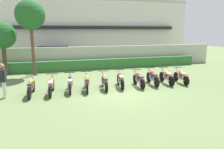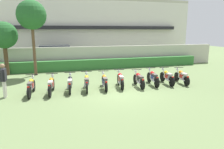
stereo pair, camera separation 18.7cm
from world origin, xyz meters
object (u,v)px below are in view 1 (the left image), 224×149
at_px(motorcycle_in_row_2, 70,83).
at_px(parked_car, 55,55).
at_px(inspector_person, 3,78).
at_px(motorcycle_in_row_4, 105,81).
at_px(motorcycle_in_row_0, 31,87).
at_px(tree_near_inspector, 2,36).
at_px(motorcycle_in_row_1, 51,85).
at_px(tree_far_side, 30,15).
at_px(motorcycle_in_row_7, 153,77).
at_px(motorcycle_in_row_8, 167,77).
at_px(motorcycle_in_row_5, 120,80).
at_px(motorcycle_in_row_6, 139,79).
at_px(motorcycle_in_row_3, 87,82).
at_px(motorcycle_in_row_9, 181,76).

bearing_deg(motorcycle_in_row_2, parked_car, 9.21).
bearing_deg(inspector_person, motorcycle_in_row_4, 1.78).
bearing_deg(motorcycle_in_row_0, tree_near_inspector, 25.20).
bearing_deg(tree_near_inspector, inspector_person, -80.58).
bearing_deg(inspector_person, motorcycle_in_row_1, 0.55).
height_order(tree_near_inspector, motorcycle_in_row_2, tree_near_inspector).
xyz_separation_m(tree_far_side, motorcycle_in_row_7, (6.99, -4.95, -3.78)).
relative_size(motorcycle_in_row_4, motorcycle_in_row_8, 0.99).
xyz_separation_m(motorcycle_in_row_1, motorcycle_in_row_5, (3.81, 0.18, -0.00)).
bearing_deg(motorcycle_in_row_5, motorcycle_in_row_7, -81.79).
relative_size(tree_near_inspector, motorcycle_in_row_6, 2.14).
xyz_separation_m(motorcycle_in_row_4, motorcycle_in_row_5, (0.95, 0.05, 0.02)).
height_order(motorcycle_in_row_2, motorcycle_in_row_7, motorcycle_in_row_7).
height_order(motorcycle_in_row_0, motorcycle_in_row_2, motorcycle_in_row_0).
height_order(motorcycle_in_row_0, motorcycle_in_row_3, motorcycle_in_row_3).
distance_m(motorcycle_in_row_2, motorcycle_in_row_6, 3.91).
bearing_deg(motorcycle_in_row_1, tree_near_inspector, 35.88).
bearing_deg(motorcycle_in_row_1, motorcycle_in_row_8, -81.84).
distance_m(motorcycle_in_row_0, motorcycle_in_row_9, 8.73).
relative_size(motorcycle_in_row_0, motorcycle_in_row_8, 1.02).
height_order(tree_near_inspector, motorcycle_in_row_1, tree_near_inspector).
height_order(parked_car, motorcycle_in_row_6, parked_car).
distance_m(motorcycle_in_row_6, inspector_person, 7.08).
bearing_deg(parked_car, motorcycle_in_row_7, -60.88).
bearing_deg(motorcycle_in_row_8, motorcycle_in_row_4, 94.76).
bearing_deg(motorcycle_in_row_3, parked_car, 16.70).
xyz_separation_m(parked_car, motorcycle_in_row_8, (6.32, -9.27, -0.49)).
xyz_separation_m(tree_far_side, motorcycle_in_row_1, (1.12, -5.12, -3.78)).
bearing_deg(motorcycle_in_row_6, motorcycle_in_row_0, 92.89).
bearing_deg(parked_car, motorcycle_in_row_2, -88.10).
distance_m(motorcycle_in_row_1, motorcycle_in_row_8, 6.80).
xyz_separation_m(motorcycle_in_row_5, motorcycle_in_row_6, (1.07, -0.19, -0.01)).
distance_m(motorcycle_in_row_7, inspector_person, 8.06).
height_order(motorcycle_in_row_2, inspector_person, inspector_person).
bearing_deg(tree_near_inspector, motorcycle_in_row_3, -47.96).
relative_size(motorcycle_in_row_5, motorcycle_in_row_7, 0.96).
height_order(tree_near_inspector, motorcycle_in_row_0, tree_near_inspector).
distance_m(parked_car, motorcycle_in_row_6, 10.40).
distance_m(parked_car, tree_far_side, 5.64).
height_order(tree_far_side, motorcycle_in_row_5, tree_far_side).
bearing_deg(motorcycle_in_row_7, motorcycle_in_row_0, 97.35).
relative_size(tree_far_side, motorcycle_in_row_6, 2.94).
bearing_deg(motorcycle_in_row_8, motorcycle_in_row_7, 92.31).
bearing_deg(motorcycle_in_row_1, motorcycle_in_row_4, -80.25).
relative_size(motorcycle_in_row_2, motorcycle_in_row_5, 1.02).
height_order(motorcycle_in_row_3, motorcycle_in_row_5, motorcycle_in_row_5).
bearing_deg(parked_car, tree_near_inspector, -135.10).
height_order(tree_near_inspector, motorcycle_in_row_6, tree_near_inspector).
bearing_deg(motorcycle_in_row_8, inspector_person, 95.77).
height_order(motorcycle_in_row_2, motorcycle_in_row_8, motorcycle_in_row_8).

